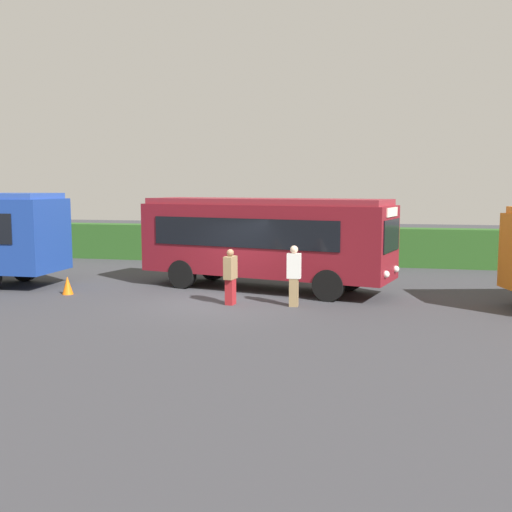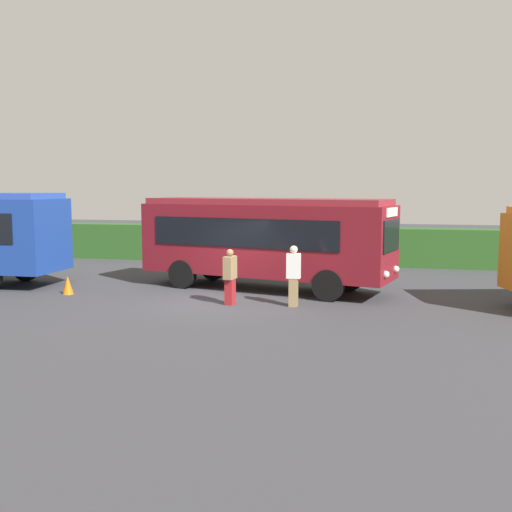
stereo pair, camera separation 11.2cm
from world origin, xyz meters
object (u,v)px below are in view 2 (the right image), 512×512
Objects in this scene: bus_maroon at (265,237)px; person_left at (230,276)px; person_center at (294,274)px; traffic_cone at (68,285)px.

person_left is at bearing -85.78° from bus_maroon.
person_center is at bearing -48.10° from bus_maroon.
person_left is 1.91m from person_center.
traffic_cone is (-7.59, 0.33, -0.66)m from person_center.
bus_maroon is at bearing 26.72° from person_center.
person_center reaches higher than traffic_cone.
traffic_cone is (-5.69, 0.48, -0.57)m from person_left.
bus_maroon is at bearing 20.76° from traffic_cone.
bus_maroon is at bearing 88.71° from person_left.
bus_maroon is 14.97× the size of traffic_cone.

